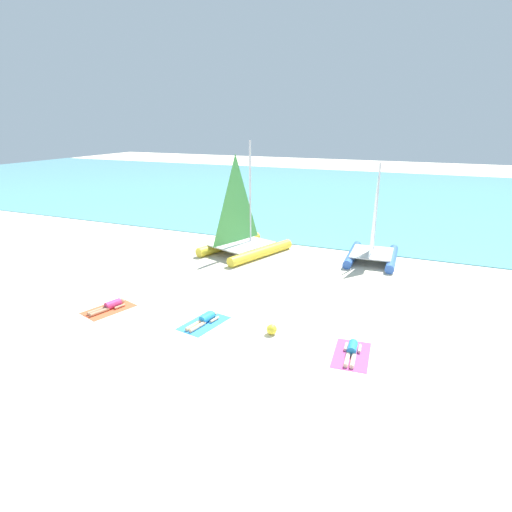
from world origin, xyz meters
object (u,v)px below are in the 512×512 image
at_px(towel_left, 109,309).
at_px(sunbather_right, 352,350).
at_px(sailboat_yellow, 243,238).
at_px(towel_middle, 204,323).
at_px(beach_ball, 272,329).
at_px(towel_right, 351,355).
at_px(sailboat_blue, 372,247).
at_px(sunbather_left, 110,306).
at_px(sunbather_middle, 205,319).

distance_m(towel_left, sunbather_right, 9.48).
distance_m(sailboat_yellow, towel_middle, 8.80).
bearing_deg(sailboat_yellow, towel_left, -81.68).
height_order(towel_middle, beach_ball, beach_ball).
bearing_deg(towel_right, towel_middle, 179.34).
bearing_deg(sailboat_blue, beach_ball, -104.06).
xyz_separation_m(towel_right, sunbather_right, (-0.01, 0.07, 0.13)).
xyz_separation_m(sailboat_yellow, towel_middle, (2.36, -8.43, -0.90)).
relative_size(sunbather_right, beach_ball, 4.31).
xyz_separation_m(sailboat_blue, towel_middle, (-4.44, -9.92, -0.75)).
distance_m(sailboat_blue, towel_middle, 10.89).
distance_m(sailboat_blue, towel_right, 10.06).
xyz_separation_m(sunbather_left, sunbather_middle, (4.04, 0.44, 0.00)).
relative_size(sailboat_blue, towel_middle, 2.68).
distance_m(towel_middle, sunbather_right, 5.42).
bearing_deg(sunbather_left, sunbather_right, 19.12).
bearing_deg(sailboat_yellow, towel_right, -28.35).
bearing_deg(sunbather_right, sunbather_left, 176.84).
xyz_separation_m(sailboat_blue, towel_left, (-8.49, -10.35, -0.75)).
bearing_deg(towel_middle, sailboat_blue, 65.88).
relative_size(sunbather_left, towel_middle, 0.81).
distance_m(sailboat_yellow, sailboat_blue, 6.96).
height_order(sailboat_yellow, towel_middle, sailboat_yellow).
bearing_deg(beach_ball, towel_middle, -175.07).
bearing_deg(towel_right, beach_ball, 174.26).
xyz_separation_m(sunbather_right, beach_ball, (-2.83, 0.22, 0.05)).
xyz_separation_m(sailboat_blue, towel_right, (0.99, -9.98, -0.75)).
bearing_deg(sunbather_middle, towel_right, 8.67).
height_order(sailboat_yellow, towel_left, sailboat_yellow).
height_order(sunbather_left, towel_right, sunbather_left).
distance_m(sunbather_middle, beach_ball, 2.58).
relative_size(towel_middle, sunbather_middle, 1.21).
bearing_deg(towel_right, sunbather_middle, 178.64).
relative_size(towel_right, sunbather_right, 1.21).
xyz_separation_m(sailboat_yellow, sunbather_right, (7.78, -8.42, -0.78)).
bearing_deg(towel_left, sailboat_yellow, 79.19).
xyz_separation_m(sunbather_middle, sunbather_right, (5.41, -0.06, 0.00)).
distance_m(sailboat_blue, sunbather_middle, 10.82).
bearing_deg(sunbather_left, sailboat_blue, 67.38).
bearing_deg(towel_middle, sailboat_yellow, 105.62).
bearing_deg(sunbather_left, towel_left, -90.00).
xyz_separation_m(towel_left, beach_ball, (6.64, 0.66, 0.18)).
xyz_separation_m(sunbather_left, towel_right, (9.46, 0.31, -0.13)).
height_order(sailboat_blue, sunbather_right, sailboat_blue).
relative_size(towel_left, towel_middle, 1.00).
relative_size(sunbather_middle, beach_ball, 4.30).
distance_m(sailboat_yellow, towel_left, 9.07).
xyz_separation_m(towel_right, beach_ball, (-2.84, 0.29, 0.18)).
relative_size(sunbather_middle, sunbather_right, 1.00).
bearing_deg(beach_ball, sunbather_right, -4.42).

